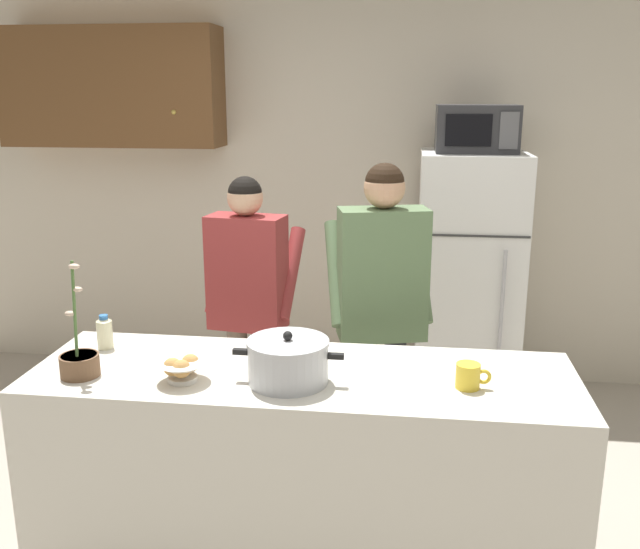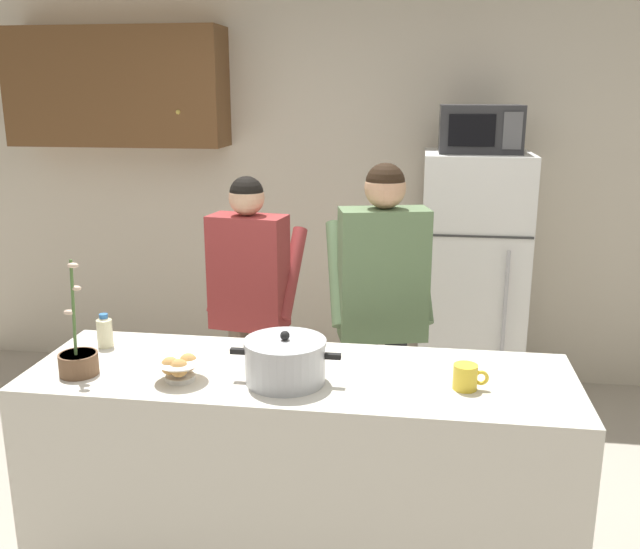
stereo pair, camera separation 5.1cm
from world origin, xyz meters
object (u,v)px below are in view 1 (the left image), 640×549
at_px(bottle_near_edge, 105,332).
at_px(bread_bowl, 182,369).
at_px(microwave, 476,129).
at_px(person_by_sink, 382,291).
at_px(refrigerator, 467,281).
at_px(potted_orchid, 79,361).
at_px(cooking_pot, 288,361).
at_px(person_near_pot, 248,289).
at_px(coffee_mug, 469,376).

bearing_deg(bottle_near_edge, bread_bowl, -34.42).
bearing_deg(microwave, person_by_sink, -115.17).
bearing_deg(microwave, bread_bowl, -121.57).
bearing_deg(refrigerator, bread_bowl, -121.29).
relative_size(microwave, bottle_near_edge, 3.24).
bearing_deg(potted_orchid, microwave, 50.54).
xyz_separation_m(microwave, bottle_near_edge, (-1.66, -1.68, -0.77)).
height_order(microwave, bottle_near_edge, microwave).
distance_m(refrigerator, microwave, 0.95).
bearing_deg(cooking_pot, person_near_pot, 110.72).
xyz_separation_m(microwave, bread_bowl, (-1.22, -1.98, -0.79)).
bearing_deg(bread_bowl, potted_orchid, 179.40).
height_order(person_near_pot, cooking_pot, person_near_pot).
relative_size(microwave, cooking_pot, 1.14).
bearing_deg(cooking_pot, bread_bowl, -173.03).
bearing_deg(refrigerator, potted_orchid, -129.15).
relative_size(person_near_pot, coffee_mug, 11.97).
xyz_separation_m(refrigerator, bread_bowl, (-1.22, -2.00, 0.16)).
relative_size(person_near_pot, potted_orchid, 3.45).
distance_m(person_by_sink, coffee_mug, 0.90).
bearing_deg(person_by_sink, microwave, 64.83).
distance_m(coffee_mug, bottle_near_edge, 1.53).
xyz_separation_m(microwave, person_near_pot, (-1.22, -0.88, -0.80)).
relative_size(cooking_pot, bread_bowl, 2.08).
xyz_separation_m(person_by_sink, coffee_mug, (0.36, -0.83, -0.07)).
bearing_deg(refrigerator, coffee_mug, -94.36).
bearing_deg(potted_orchid, cooking_pot, 3.15).
relative_size(coffee_mug, potted_orchid, 0.29).
relative_size(person_near_pot, cooking_pot, 3.72).
xyz_separation_m(person_by_sink, potted_orchid, (-1.12, -0.90, -0.06)).
distance_m(bread_bowl, bottle_near_edge, 0.53).
height_order(microwave, potted_orchid, microwave).
distance_m(cooking_pot, coffee_mug, 0.67).
distance_m(person_by_sink, cooking_pot, 0.91).
bearing_deg(person_by_sink, cooking_pot, -110.11).
xyz_separation_m(person_by_sink, bottle_near_edge, (-1.15, -0.61, -0.05)).
xyz_separation_m(person_near_pot, person_by_sink, (0.71, -0.19, 0.07)).
bearing_deg(refrigerator, person_near_pot, -143.45).
height_order(person_by_sink, cooking_pot, person_by_sink).
relative_size(coffee_mug, bottle_near_edge, 0.89).
bearing_deg(coffee_mug, potted_orchid, -177.12).
xyz_separation_m(refrigerator, person_by_sink, (-0.50, -1.10, 0.23)).
bearing_deg(refrigerator, cooking_pot, -112.74).
distance_m(microwave, bottle_near_edge, 2.48).
height_order(refrigerator, person_by_sink, person_by_sink).
xyz_separation_m(coffee_mug, bottle_near_edge, (-1.51, 0.22, 0.03)).
bearing_deg(coffee_mug, cooking_pot, -177.44).
bearing_deg(person_by_sink, bread_bowl, -128.18).
relative_size(refrigerator, person_by_sink, 0.98).
height_order(bottle_near_edge, potted_orchid, potted_orchid).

